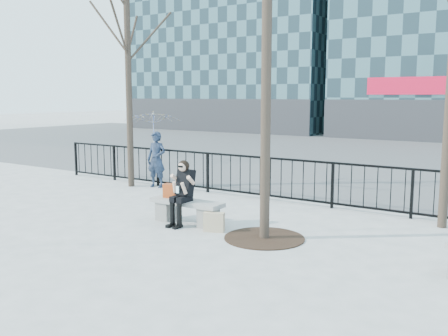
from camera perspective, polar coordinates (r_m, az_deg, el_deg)
The scene contains 11 objects.
ground at distance 10.50m, azimuth -4.26°, elevation -6.30°, with size 120.00×120.00×0.00m, color gray.
street_surface at distance 23.99m, azimuth 18.28°, elevation 1.55°, with size 60.00×23.00×0.01m, color #474747.
railing at distance 12.83m, azimuth 3.95°, elevation -1.09°, with size 14.00×0.06×1.10m.
tree_left at distance 14.85m, azimuth -11.05°, elevation 16.74°, with size 2.80×2.80×6.50m.
tree_grate at distance 9.40m, azimuth 4.63°, elevation -7.97°, with size 1.50×1.50×0.02m, color black.
bench_main at distance 10.43m, azimuth -4.28°, elevation -4.70°, with size 1.65×0.46×0.49m.
seated_woman at distance 10.23m, azimuth -4.85°, elevation -2.85°, with size 0.50×0.64×1.34m.
handbag at distance 10.62m, azimuth -5.99°, elevation -2.62°, with size 0.36×0.17×0.30m, color #9E3913.
shopping_bag at distance 9.79m, azimuth -1.14°, elevation -6.20°, with size 0.40×0.15×0.38m, color beige.
standing_man at distance 14.52m, azimuth -7.73°, elevation 0.97°, with size 0.59×0.39×1.62m, color black.
vendor_umbrella at distance 19.59m, azimuth -8.19°, elevation 3.49°, with size 2.25×2.30×2.07m, color yellow.
Camera 1 is at (6.25, -8.01, 2.64)m, focal length 40.00 mm.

